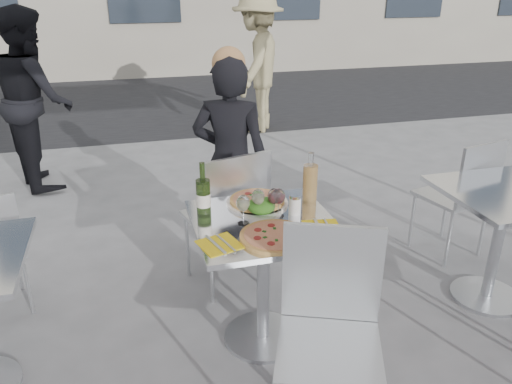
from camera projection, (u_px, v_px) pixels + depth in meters
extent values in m
plane|color=slate|center=(263.00, 338.00, 2.86)|extent=(80.00, 80.00, 0.00)
cube|color=black|center=(159.00, 98.00, 8.63)|extent=(24.00, 5.00, 0.00)
cylinder|color=#B7BABF|center=(263.00, 336.00, 2.86)|extent=(0.44, 0.44, 0.02)
cylinder|color=#B7BABF|center=(263.00, 283.00, 2.72)|extent=(0.07, 0.07, 0.72)
cube|color=silver|center=(264.00, 223.00, 2.57)|extent=(0.72, 0.72, 0.03)
cylinder|color=#B7BABF|center=(486.00, 296.00, 3.22)|extent=(0.44, 0.44, 0.02)
cylinder|color=#B7BABF|center=(496.00, 247.00, 3.08)|extent=(0.07, 0.07, 0.72)
cube|color=silver|center=(508.00, 193.00, 2.94)|extent=(0.72, 0.72, 0.03)
cylinder|color=silver|center=(235.00, 232.00, 3.56)|extent=(0.02, 0.02, 0.47)
cylinder|color=silver|center=(187.00, 245.00, 3.38)|extent=(0.02, 0.02, 0.47)
cylinder|color=silver|center=(263.00, 255.00, 3.26)|extent=(0.02, 0.02, 0.47)
cylinder|color=silver|center=(211.00, 271.00, 3.09)|extent=(0.02, 0.02, 0.47)
cube|color=silver|center=(223.00, 217.00, 3.23)|extent=(0.54, 0.54, 0.03)
cube|color=silver|center=(239.00, 194.00, 2.96)|extent=(0.43, 0.14, 0.47)
cylinder|color=silver|center=(286.00, 362.00, 2.36)|extent=(0.02, 0.02, 0.46)
cylinder|color=silver|center=(366.00, 369.00, 2.31)|extent=(0.02, 0.02, 0.46)
cube|color=silver|center=(329.00, 351.00, 2.07)|extent=(0.56, 0.56, 0.03)
cube|color=silver|center=(332.00, 273.00, 2.17)|extent=(0.41, 0.19, 0.46)
cylinder|color=silver|center=(17.00, 263.00, 3.24)|extent=(0.02, 0.02, 0.40)
cylinder|color=silver|center=(28.00, 286.00, 3.00)|extent=(0.02, 0.02, 0.40)
cylinder|color=silver|center=(445.00, 211.00, 3.92)|extent=(0.02, 0.02, 0.44)
cylinder|color=silver|center=(412.00, 220.00, 3.77)|extent=(0.02, 0.02, 0.44)
cylinder|color=silver|center=(483.00, 229.00, 3.64)|extent=(0.02, 0.02, 0.44)
cylinder|color=silver|center=(449.00, 240.00, 3.48)|extent=(0.02, 0.02, 0.44)
cube|color=silver|center=(451.00, 196.00, 3.61)|extent=(0.49, 0.49, 0.02)
cube|color=silver|center=(481.00, 175.00, 3.35)|extent=(0.40, 0.12, 0.44)
imported|color=black|center=(231.00, 162.00, 3.45)|extent=(0.63, 0.54, 1.46)
imported|color=black|center=(34.00, 99.00, 4.74)|extent=(0.87, 0.99, 1.70)
imported|color=#9C9065|center=(257.00, 63.00, 6.48)|extent=(1.15, 1.33, 1.79)
cylinder|color=#E5B659|center=(275.00, 237.00, 2.39)|extent=(0.35, 0.35, 0.02)
cylinder|color=beige|center=(275.00, 235.00, 2.39)|extent=(0.30, 0.30, 0.00)
cylinder|color=white|center=(257.00, 203.00, 2.76)|extent=(0.34, 0.34, 0.01)
cylinder|color=#E5B659|center=(257.00, 200.00, 2.76)|extent=(0.30, 0.30, 0.02)
cylinder|color=beige|center=(257.00, 199.00, 2.75)|extent=(0.27, 0.27, 0.00)
cylinder|color=white|center=(261.00, 213.00, 2.65)|extent=(0.22, 0.22, 0.01)
ellipsoid|color=#246A1A|center=(261.00, 206.00, 2.63)|extent=(0.15, 0.15, 0.08)
sphere|color=#B21914|center=(267.00, 202.00, 2.65)|extent=(0.03, 0.03, 0.03)
cylinder|color=#3B5A22|center=(203.00, 198.00, 2.59)|extent=(0.07, 0.07, 0.20)
cone|color=#3B5A22|center=(203.00, 180.00, 2.55)|extent=(0.07, 0.07, 0.03)
cylinder|color=#3B5A22|center=(202.00, 172.00, 2.53)|extent=(0.03, 0.03, 0.10)
cylinder|color=silver|center=(204.00, 200.00, 2.59)|extent=(0.07, 0.08, 0.07)
cylinder|color=tan|center=(310.00, 184.00, 2.74)|extent=(0.08, 0.08, 0.22)
cylinder|color=white|center=(311.00, 160.00, 2.68)|extent=(0.03, 0.03, 0.08)
cylinder|color=white|center=(295.00, 206.00, 2.63)|extent=(0.06, 0.06, 0.09)
cylinder|color=silver|center=(295.00, 197.00, 2.61)|extent=(0.06, 0.06, 0.02)
cylinder|color=white|center=(243.00, 223.00, 2.54)|extent=(0.06, 0.06, 0.00)
cylinder|color=white|center=(243.00, 216.00, 2.52)|extent=(0.01, 0.01, 0.09)
ellipsoid|color=white|center=(243.00, 203.00, 2.49)|extent=(0.07, 0.07, 0.08)
ellipsoid|color=beige|center=(243.00, 205.00, 2.50)|extent=(0.05, 0.05, 0.05)
cylinder|color=white|center=(258.00, 217.00, 2.61)|extent=(0.06, 0.06, 0.00)
cylinder|color=white|center=(258.00, 209.00, 2.59)|extent=(0.01, 0.01, 0.09)
ellipsoid|color=white|center=(258.00, 197.00, 2.57)|extent=(0.07, 0.07, 0.08)
ellipsoid|color=beige|center=(258.00, 199.00, 2.57)|extent=(0.05, 0.05, 0.05)
cylinder|color=white|center=(274.00, 216.00, 2.62)|extent=(0.06, 0.06, 0.00)
cylinder|color=white|center=(274.00, 208.00, 2.60)|extent=(0.01, 0.01, 0.09)
ellipsoid|color=white|center=(274.00, 196.00, 2.57)|extent=(0.07, 0.07, 0.08)
ellipsoid|color=#4F0B0F|center=(274.00, 198.00, 2.58)|extent=(0.05, 0.05, 0.05)
cylinder|color=white|center=(278.00, 216.00, 2.62)|extent=(0.06, 0.06, 0.00)
cylinder|color=white|center=(279.00, 209.00, 2.60)|extent=(0.01, 0.01, 0.09)
ellipsoid|color=white|center=(279.00, 196.00, 2.57)|extent=(0.07, 0.07, 0.08)
ellipsoid|color=#4F0B0F|center=(279.00, 198.00, 2.58)|extent=(0.05, 0.05, 0.05)
cube|color=yellow|center=(219.00, 244.00, 2.34)|extent=(0.22, 0.22, 0.00)
cube|color=#B7BABF|center=(215.00, 244.00, 2.33)|extent=(0.07, 0.20, 0.00)
cube|color=#B7BABF|center=(226.00, 243.00, 2.34)|extent=(0.06, 0.18, 0.00)
cube|color=yellow|center=(323.00, 228.00, 2.49)|extent=(0.21, 0.21, 0.00)
cube|color=#B7BABF|center=(319.00, 227.00, 2.49)|extent=(0.05, 0.20, 0.00)
cube|color=#B7BABF|center=(328.00, 226.00, 2.50)|extent=(0.04, 0.18, 0.00)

